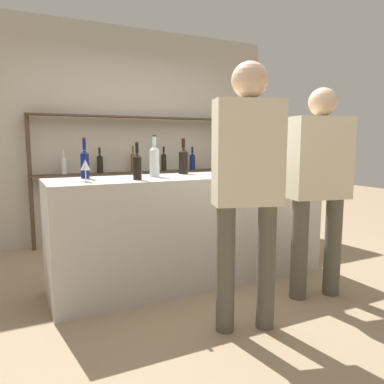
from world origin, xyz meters
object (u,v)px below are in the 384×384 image
at_px(counter_bottle_4, 252,160).
at_px(customer_center, 248,176).
at_px(counter_bottle_2, 154,160).
at_px(customer_right, 319,178).
at_px(wine_glass, 85,165).
at_px(ice_bucket, 256,161).
at_px(counter_bottle_0, 137,166).
at_px(counter_bottle_1, 85,163).
at_px(counter_bottle_3, 183,160).

height_order(counter_bottle_4, customer_center, customer_center).
bearing_deg(counter_bottle_2, customer_right, -37.36).
distance_m(wine_glass, ice_bucket, 1.80).
height_order(counter_bottle_0, ice_bucket, counter_bottle_0).
xyz_separation_m(counter_bottle_4, customer_center, (-0.69, -0.93, -0.06)).
xyz_separation_m(counter_bottle_1, ice_bucket, (1.73, -0.07, -0.02)).
bearing_deg(customer_right, counter_bottle_0, 76.51).
xyz_separation_m(wine_glass, ice_bucket, (1.78, 0.23, -0.02)).
xyz_separation_m(counter_bottle_2, counter_bottle_4, (0.95, -0.14, -0.01)).
xyz_separation_m(counter_bottle_4, ice_bucket, (0.19, 0.19, -0.03)).
height_order(counter_bottle_0, customer_center, customer_center).
height_order(counter_bottle_2, ice_bucket, counter_bottle_2).
relative_size(counter_bottle_1, counter_bottle_2, 0.94).
distance_m(counter_bottle_2, counter_bottle_3, 0.39).
bearing_deg(wine_glass, counter_bottle_3, 18.56).
relative_size(counter_bottle_2, counter_bottle_4, 1.01).
bearing_deg(customer_right, ice_bucket, 10.94).
height_order(counter_bottle_0, counter_bottle_2, counter_bottle_2).
xyz_separation_m(counter_bottle_1, customer_right, (1.70, -0.98, -0.12)).
distance_m(counter_bottle_0, counter_bottle_2, 0.30).
bearing_deg(customer_center, counter_bottle_1, 52.60).
relative_size(counter_bottle_3, customer_center, 0.19).
bearing_deg(wine_glass, customer_center, -44.73).
distance_m(customer_right, customer_center, 0.89).
bearing_deg(wine_glass, counter_bottle_4, 1.41).
bearing_deg(customer_center, counter_bottle_2, 31.05).
bearing_deg(customer_center, wine_glass, 62.56).
height_order(ice_bucket, customer_right, customer_right).
bearing_deg(counter_bottle_0, counter_bottle_4, 2.84).
bearing_deg(counter_bottle_3, customer_center, -94.61).
bearing_deg(counter_bottle_4, counter_bottle_1, 170.30).
height_order(counter_bottle_3, customer_center, customer_center).
height_order(wine_glass, customer_center, customer_center).
xyz_separation_m(counter_bottle_1, counter_bottle_2, (0.58, -0.13, 0.02)).
relative_size(counter_bottle_3, wine_glass, 1.98).
distance_m(counter_bottle_1, ice_bucket, 1.73).
relative_size(counter_bottle_4, customer_center, 0.20).
height_order(counter_bottle_3, ice_bucket, counter_bottle_3).
bearing_deg(counter_bottle_2, counter_bottle_1, 167.80).
height_order(counter_bottle_1, counter_bottle_4, counter_bottle_4).
distance_m(counter_bottle_1, counter_bottle_2, 0.60).
relative_size(counter_bottle_1, counter_bottle_3, 1.00).
height_order(counter_bottle_1, customer_right, customer_right).
xyz_separation_m(ice_bucket, customer_center, (-0.89, -1.12, -0.03)).
distance_m(counter_bottle_2, customer_center, 1.10).
bearing_deg(ice_bucket, wine_glass, -172.58).
distance_m(ice_bucket, customer_center, 1.43).
distance_m(counter_bottle_0, counter_bottle_1, 0.48).
bearing_deg(ice_bucket, counter_bottle_2, -177.19).
bearing_deg(counter_bottle_3, wine_glass, -161.44).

